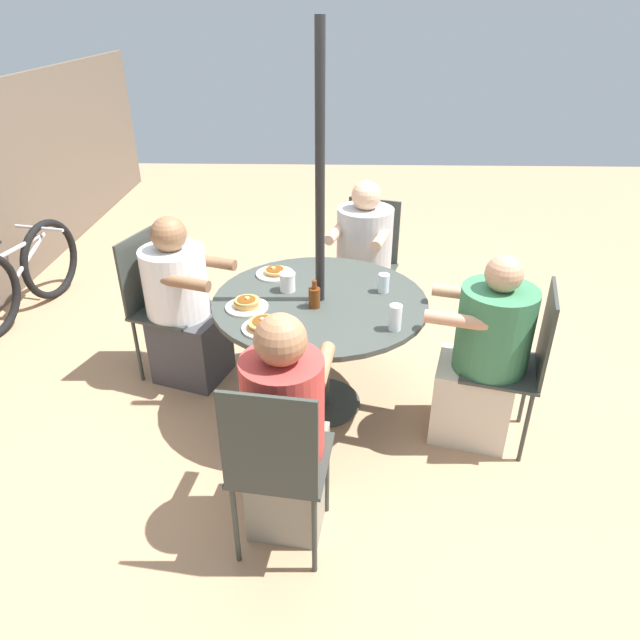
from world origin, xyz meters
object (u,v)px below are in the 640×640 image
(patio_chair_north, at_px, (369,257))
(coffee_cup, at_px, (287,282))
(diner_east, at_px, (183,310))
(pancake_plate_c, at_px, (275,273))
(bicycle, at_px, (20,276))
(patio_chair_east, at_px, (158,298))
(syrup_bottle, at_px, (314,297))
(diner_south, at_px, (286,436))
(pancake_plate_b, at_px, (247,305))
(pancake_plate_a, at_px, (264,326))
(drinking_glass_b, at_px, (395,318))
(patio_table, at_px, (320,318))
(patio_chair_south, at_px, (276,460))
(patio_chair_west, at_px, (519,358))
(drinking_glass_a, at_px, (384,283))
(diner_west, at_px, (483,360))
(diner_north, at_px, (362,270))

(patio_chair_north, distance_m, coffee_cup, 1.12)
(diner_east, xyz_separation_m, pancake_plate_c, (0.02, -0.60, 0.26))
(pancake_plate_c, distance_m, bicycle, 2.26)
(patio_chair_east, relative_size, syrup_bottle, 5.95)
(diner_south, height_order, pancake_plate_b, diner_south)
(diner_south, bearing_deg, pancake_plate_a, 112.21)
(patio_chair_north, relative_size, diner_east, 0.87)
(patio_chair_north, distance_m, drinking_glass_b, 1.42)
(patio_table, height_order, patio_chair_east, patio_chair_east)
(patio_chair_north, xyz_separation_m, diner_east, (-0.76, 1.22, -0.05))
(patio_chair_south, xyz_separation_m, syrup_bottle, (1.01, -0.12, 0.25))
(syrup_bottle, bearing_deg, patio_chair_south, 173.08)
(diner_east, bearing_deg, pancake_plate_b, 67.97)
(patio_chair_west, relative_size, pancake_plate_c, 4.07)
(coffee_cup, relative_size, bicycle, 0.08)
(patio_chair_west, relative_size, drinking_glass_a, 8.67)
(patio_table, relative_size, diner_south, 1.06)
(diner_south, distance_m, bicycle, 3.03)
(patio_chair_north, height_order, diner_west, diner_west)
(diner_east, xyz_separation_m, syrup_bottle, (-0.39, -0.86, 0.31))
(pancake_plate_a, height_order, pancake_plate_c, pancake_plate_a)
(diner_south, bearing_deg, diner_north, 85.15)
(patio_table, relative_size, patio_chair_south, 1.28)
(pancake_plate_b, height_order, coffee_cup, coffee_cup)
(bicycle, bearing_deg, patio_chair_west, -99.51)
(diner_north, height_order, pancake_plate_a, diner_north)
(diner_east, relative_size, pancake_plate_b, 4.71)
(patio_table, xyz_separation_m, patio_chair_south, (-1.10, 0.15, -0.07))
(patio_chair_west, xyz_separation_m, pancake_plate_b, (0.18, 1.48, 0.21))
(patio_chair_east, xyz_separation_m, pancake_plate_a, (-0.70, -0.78, 0.21))
(patio_chair_south, relative_size, diner_south, 0.83)
(patio_table, xyz_separation_m, pancake_plate_a, (-0.35, 0.28, 0.14))
(patio_chair_east, relative_size, pancake_plate_a, 4.07)
(diner_west, distance_m, bicycle, 3.54)
(patio_chair_east, relative_size, drinking_glass_a, 8.67)
(pancake_plate_a, bearing_deg, diner_west, -85.19)
(syrup_bottle, relative_size, bicycle, 0.12)
(drinking_glass_a, bearing_deg, pancake_plate_c, 71.74)
(patio_table, distance_m, pancake_plate_b, 0.44)
(pancake_plate_c, bearing_deg, patio_table, -138.24)
(coffee_cup, xyz_separation_m, drinking_glass_b, (-0.44, -0.59, 0.01))
(patio_chair_south, height_order, diner_west, diner_west)
(diner_west, height_order, pancake_plate_a, diner_west)
(drinking_glass_a, bearing_deg, patio_chair_west, -119.48)
(pancake_plate_b, bearing_deg, diner_south, -161.40)
(diner_south, height_order, coffee_cup, diner_south)
(pancake_plate_b, height_order, drinking_glass_b, drinking_glass_b)
(pancake_plate_c, bearing_deg, drinking_glass_a, -108.26)
(diner_south, height_order, bicycle, diner_south)
(diner_east, height_order, patio_chair_west, diner_east)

